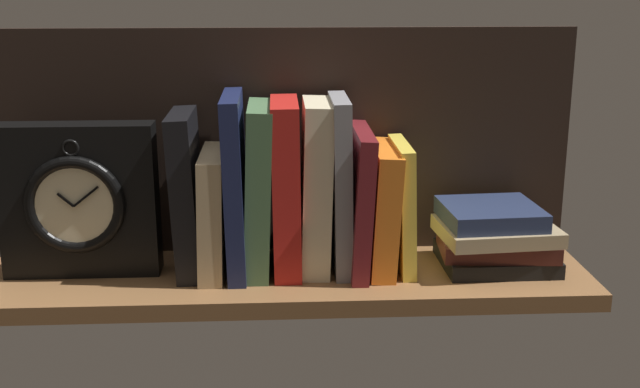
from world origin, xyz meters
TOP-DOWN VIEW (x-y plane):
  - ground_plane at (0.00, 0.00)cm, footprint 88.22×22.52cm
  - back_panel at (0.00, 10.66)cm, footprint 88.22×1.20cm
  - book_black_skeptic at (-14.25, 1.60)cm, footprint 4.21×13.44cm
  - book_tan_shortstories at (-10.57, 1.60)cm, footprint 3.85×15.36cm
  - book_navy_bierce at (-7.27, 1.60)cm, footprint 3.12×15.78cm
  - book_green_romantic at (-3.93, 1.60)cm, footprint 4.46×14.21cm
  - book_red_requiem at (0.07, 1.60)cm, footprint 4.14×14.04cm
  - book_cream_twain at (4.34, 1.60)cm, footprint 4.73×12.36cm
  - book_gray_chess at (7.89, 1.60)cm, footprint 2.91×13.31cm
  - book_maroon_dawkins at (10.62, 1.60)cm, footprint 3.40×16.92cm
  - book_orange_pandolfini at (13.90, 1.60)cm, footprint 4.38×15.47cm
  - book_yellow_seinlanguage at (16.98, 1.60)cm, footprint 2.72×13.73cm
  - framed_clock at (-29.45, 0.83)cm, footprint 22.07×6.17cm
  - book_stack_side at (30.77, 0.71)cm, footprint 17.62×14.52cm

SIDE VIEW (x-z plane):
  - ground_plane at x=0.00cm, z-range -2.50..0.00cm
  - book_stack_side at x=30.77cm, z-range -0.15..9.28cm
  - book_tan_shortstories at x=-10.57cm, z-range -0.04..17.71cm
  - book_orange_pandolfini at x=13.90cm, z-range -0.07..18.17cm
  - book_yellow_seinlanguage at x=16.98cm, z-range -0.03..18.76cm
  - book_maroon_dawkins at x=10.62cm, z-range -0.05..20.69cm
  - framed_clock at x=-29.45cm, z-range 0.02..22.08cm
  - book_black_skeptic at x=-14.25cm, z-range -0.05..23.43cm
  - book_green_romantic at x=-3.93cm, z-range -0.06..24.44cm
  - book_cream_twain at x=4.34cm, z-range -0.05..24.85cm
  - book_red_requiem at x=0.07cm, z-range -0.02..24.93cm
  - book_gray_chess at x=7.89cm, z-range -0.02..25.39cm
  - book_navy_bierce at x=-7.27cm, z-range -0.02..25.86cm
  - back_panel at x=0.00cm, z-range 0.00..34.46cm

